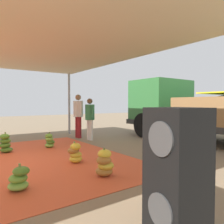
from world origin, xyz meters
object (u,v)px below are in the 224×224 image
banana_bunch_1 (5,144)px  banana_bunch_5 (19,179)px  banana_bunch_0 (75,153)px  speaker_stack (177,175)px  worker_1 (90,116)px  cargo_truck_main (203,109)px  worker_2 (78,113)px  banana_bunch_6 (105,164)px  banana_bunch_8 (50,141)px

banana_bunch_1 → banana_bunch_5: bearing=-5.8°
banana_bunch_0 → speaker_stack: 3.30m
banana_bunch_0 → banana_bunch_1: banana_bunch_1 is taller
worker_1 → cargo_truck_main: bearing=51.8°
cargo_truck_main → worker_2: (-3.36, -3.42, -0.17)m
banana_bunch_6 → worker_2: (-4.52, 1.72, 0.78)m
banana_bunch_1 → banana_bunch_0: bearing=28.3°
worker_2 → cargo_truck_main: bearing=45.5°
banana_bunch_0 → speaker_stack: size_ratio=0.37×
banana_bunch_6 → worker_1: bearing=154.1°
banana_bunch_8 → worker_1: 1.98m
banana_bunch_6 → cargo_truck_main: size_ratio=0.08×
banana_bunch_0 → banana_bunch_8: size_ratio=1.02×
banana_bunch_1 → speaker_stack: 5.41m
banana_bunch_8 → cargo_truck_main: (2.05, 5.08, 0.98)m
banana_bunch_8 → cargo_truck_main: size_ratio=0.08×
banana_bunch_0 → worker_2: size_ratio=0.28×
banana_bunch_5 → banana_bunch_6: (0.23, 1.49, 0.06)m
banana_bunch_1 → cargo_truck_main: 6.73m
banana_bunch_6 → banana_bunch_8: 3.22m
banana_bunch_6 → worker_1: size_ratio=0.34×
banana_bunch_8 → banana_bunch_0: bearing=-3.0°
worker_1 → banana_bunch_1: bearing=-80.9°
banana_bunch_6 → speaker_stack: bearing=-13.8°
banana_bunch_8 → worker_1: (-0.56, 1.77, 0.71)m
worker_1 → speaker_stack: 6.29m
worker_2 → banana_bunch_8: bearing=-51.7°
banana_bunch_0 → banana_bunch_5: 1.73m
banana_bunch_5 → cargo_truck_main: bearing=98.0°
worker_1 → speaker_stack: bearing=-21.8°
banana_bunch_6 → banana_bunch_8: banana_bunch_6 is taller
speaker_stack → cargo_truck_main: bearing=119.7°
banana_bunch_8 → cargo_truck_main: cargo_truck_main is taller
banana_bunch_1 → speaker_stack: speaker_stack is taller
banana_bunch_5 → worker_1: size_ratio=0.27×
banana_bunch_8 → worker_2: bearing=128.3°
banana_bunch_1 → cargo_truck_main: bearing=71.5°
banana_bunch_8 → worker_2: size_ratio=0.28×
banana_bunch_8 → banana_bunch_6: bearing=-1.1°
banana_bunch_0 → banana_bunch_1: (-2.11, -1.13, 0.03)m
banana_bunch_0 → banana_bunch_6: (1.18, 0.04, 0.02)m
worker_2 → worker_1: bearing=8.1°
banana_bunch_1 → banana_bunch_5: banana_bunch_1 is taller
banana_bunch_5 → worker_1: bearing=136.8°
banana_bunch_5 → banana_bunch_6: size_ratio=0.80×
worker_2 → banana_bunch_5: bearing=-36.8°
banana_bunch_5 → worker_2: bearing=143.2°
banana_bunch_5 → worker_1: 4.91m
worker_1 → banana_bunch_8: bearing=-72.5°
cargo_truck_main → worker_2: bearing=-134.5°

